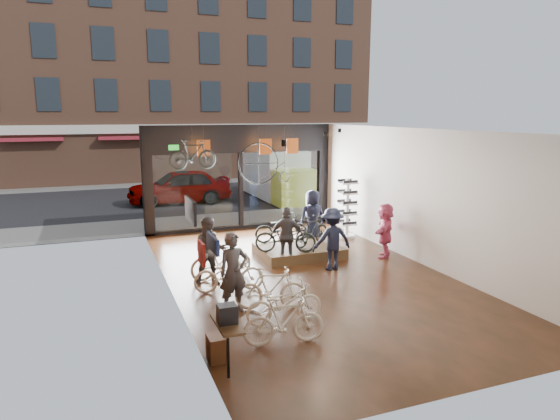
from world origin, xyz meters
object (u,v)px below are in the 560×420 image
floor_bike_1 (284,321)px  floor_bike_4 (229,274)px  floor_bike_5 (221,260)px  customer_0 (233,272)px  floor_bike_3 (271,288)px  customer_5 (385,230)px  customer_4 (313,218)px  street_car (179,186)px  display_bike_right (281,228)px  customer_1 (210,251)px  customer_3 (332,239)px  display_bike_mid (312,231)px  floor_bike_2 (284,303)px  display_bike_left (285,237)px  sunglasses_rack (347,209)px  box_truck (282,176)px  customer_2 (287,236)px  penny_farthing (267,165)px  hung_bike (193,155)px  display_platform (299,251)px

floor_bike_1 → floor_bike_4: bearing=11.7°
floor_bike_5 → customer_0: bearing=167.0°
floor_bike_3 → customer_5: 5.24m
customer_4 → customer_5: size_ratio=1.11×
street_car → floor_bike_3: size_ratio=3.03×
display_bike_right → customer_1: customer_1 is taller
floor_bike_5 → display_bike_right: (2.38, 1.88, 0.24)m
customer_4 → customer_3: bearing=74.6°
display_bike_right → display_bike_mid: bearing=-132.8°
floor_bike_4 → display_bike_mid: display_bike_mid is taller
floor_bike_2 → floor_bike_4: size_ratio=0.96×
display_bike_left → sunglasses_rack: bearing=-34.4°
customer_3 → floor_bike_4: bearing=12.9°
box_truck → display_bike_right: 9.16m
box_truck → floor_bike_4: bearing=-116.7°
customer_2 → floor_bike_3: bearing=87.1°
display_bike_left → customer_3: 1.42m
floor_bike_1 → customer_4: 7.18m
customer_2 → floor_bike_1: bearing=92.4°
display_bike_left → penny_farthing: bearing=13.4°
display_bike_mid → customer_3: 1.46m
street_car → customer_2: bearing=6.2°
display_bike_right → customer_3: size_ratio=0.97×
customer_0 → penny_farthing: bearing=58.5°
display_bike_right → sunglasses_rack: bearing=-69.3°
floor_bike_2 → display_bike_mid: bearing=-30.2°
display_bike_mid → sunglasses_rack: 2.55m
customer_2 → customer_3: customer_3 is taller
floor_bike_3 → sunglasses_rack: (4.57, 5.06, 0.54)m
street_car → box_truck: box_truck is taller
customer_1 → customer_4: bearing=43.4°
floor_bike_5 → hung_bike: 4.35m
floor_bike_5 → customer_4: (3.60, 2.24, 0.40)m
floor_bike_1 → street_car: bearing=5.0°
display_bike_mid → sunglasses_rack: (2.00, 1.55, 0.26)m
floor_bike_4 → floor_bike_3: bearing=-151.2°
display_platform → customer_1: 3.51m
display_platform → street_car: bearing=100.2°
customer_5 → customer_0: bearing=-28.5°
penny_farthing → floor_bike_5: bearing=-124.6°
customer_0 → customer_4: (3.88, 4.45, 0.02)m
customer_2 → display_bike_right: bearing=-79.0°
box_truck → penny_farthing: bearing=-114.9°
floor_bike_1 → customer_0: size_ratio=0.87×
floor_bike_1 → display_bike_right: (2.22, 5.94, 0.28)m
sunglasses_rack → floor_bike_2: bearing=-110.5°
display_bike_right → customer_1: (-2.73, -2.21, 0.12)m
display_bike_right → customer_0: size_ratio=0.95×
floor_bike_4 → hung_bike: bearing=5.3°
floor_bike_5 → customer_3: bearing=-101.8°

